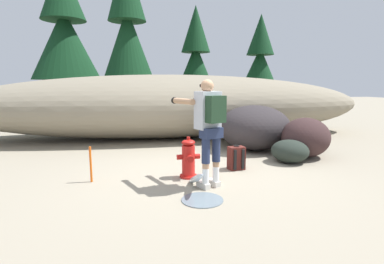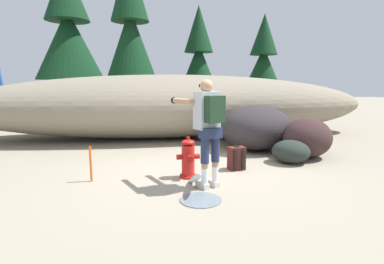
# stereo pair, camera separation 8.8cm
# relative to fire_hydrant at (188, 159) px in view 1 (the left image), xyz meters

# --- Properties ---
(ground_plane) EXTENTS (56.00, 56.00, 0.04)m
(ground_plane) POSITION_rel_fire_hydrant_xyz_m (0.22, 0.18, -0.35)
(ground_plane) COLOR gray
(dirt_embankment) EXTENTS (12.56, 3.20, 1.89)m
(dirt_embankment) POSITION_rel_fire_hydrant_xyz_m (0.22, 4.16, 0.62)
(dirt_embankment) COLOR gray
(dirt_embankment) RESTS_ON ground_plane
(fire_hydrant) EXTENTS (0.40, 0.35, 0.72)m
(fire_hydrant) POSITION_rel_fire_hydrant_xyz_m (0.00, 0.00, 0.00)
(fire_hydrant) COLOR red
(fire_hydrant) RESTS_ON ground_plane
(hydrant_water_jet) EXTENTS (0.59, 1.23, 0.49)m
(hydrant_water_jet) POSITION_rel_fire_hydrant_xyz_m (0.00, -0.75, -0.21)
(hydrant_water_jet) COLOR silver
(hydrant_water_jet) RESTS_ON ground_plane
(utility_worker) EXTENTS (0.74, 1.04, 1.68)m
(utility_worker) POSITION_rel_fire_hydrant_xyz_m (0.21, -0.52, 0.74)
(utility_worker) COLOR beige
(utility_worker) RESTS_ON ground_plane
(spare_backpack) EXTENTS (0.33, 0.32, 0.47)m
(spare_backpack) POSITION_rel_fire_hydrant_xyz_m (0.98, 0.31, -0.11)
(spare_backpack) COLOR #511E19
(spare_backpack) RESTS_ON ground_plane
(boulder_large) EXTENTS (2.38, 2.38, 1.10)m
(boulder_large) POSITION_rel_fire_hydrant_xyz_m (2.02, 1.94, 0.22)
(boulder_large) COLOR #2E292B
(boulder_large) RESTS_ON ground_plane
(boulder_mid) EXTENTS (1.51, 1.54, 0.88)m
(boulder_mid) POSITION_rel_fire_hydrant_xyz_m (2.83, 0.99, 0.11)
(boulder_mid) COLOR #382524
(boulder_mid) RESTS_ON ground_plane
(boulder_small) EXTENTS (0.83, 0.81, 0.36)m
(boulder_small) POSITION_rel_fire_hydrant_xyz_m (3.40, 1.58, -0.15)
(boulder_small) COLOR #272A2C
(boulder_small) RESTS_ON ground_plane
(boulder_outlier) EXTENTS (1.03, 1.01, 0.48)m
(boulder_outlier) POSITION_rel_fire_hydrant_xyz_m (2.24, 0.59, -0.09)
(boulder_outlier) COLOR #242C25
(boulder_outlier) RESTS_ON ground_plane
(pine_tree_far_left) EXTENTS (2.92, 2.92, 6.83)m
(pine_tree_far_left) POSITION_rel_fire_hydrant_xyz_m (-3.74, 9.35, 3.55)
(pine_tree_far_left) COLOR #47331E
(pine_tree_far_left) RESTS_ON ground_plane
(pine_tree_left) EXTENTS (2.24, 2.24, 6.58)m
(pine_tree_left) POSITION_rel_fire_hydrant_xyz_m (-1.04, 7.27, 3.21)
(pine_tree_left) COLOR #47331E
(pine_tree_left) RESTS_ON ground_plane
(pine_tree_center) EXTENTS (1.88, 1.88, 4.85)m
(pine_tree_center) POSITION_rel_fire_hydrant_xyz_m (1.76, 7.82, 2.28)
(pine_tree_center) COLOR #47331E
(pine_tree_center) RESTS_ON ground_plane
(pine_tree_right) EXTENTS (1.94, 1.94, 4.77)m
(pine_tree_right) POSITION_rel_fire_hydrant_xyz_m (4.94, 8.44, 2.30)
(pine_tree_right) COLOR #47331E
(pine_tree_right) RESTS_ON ground_plane
(survey_stake) EXTENTS (0.04, 0.04, 0.60)m
(survey_stake) POSITION_rel_fire_hydrant_xyz_m (-1.63, 0.06, -0.03)
(survey_stake) COLOR #E55914
(survey_stake) RESTS_ON ground_plane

